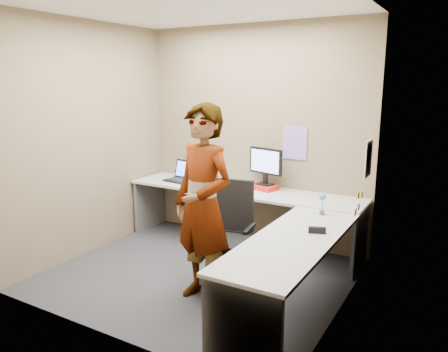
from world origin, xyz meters
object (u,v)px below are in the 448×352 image
Objects in this scene: monitor at (266,163)px; person at (203,206)px; desk at (251,219)px; office_chair at (228,243)px.

monitor is 0.25× the size of person.
person reaches higher than monitor.
person is at bearing -71.72° from monitor.
desk is 2.88× the size of office_chair.
monitor is at bearing 86.51° from office_chair.
office_chair is at bearing -101.08° from desk.
monitor is (-0.19, 0.74, 0.46)m from desk.
desk is 0.87m from person.
desk is 1.62× the size of person.
person is (-0.09, -0.80, 0.33)m from desk.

